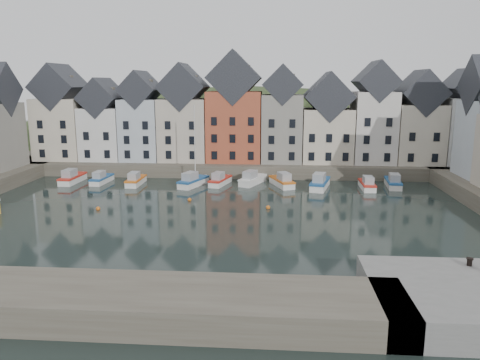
# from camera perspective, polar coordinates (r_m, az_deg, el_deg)

# --- Properties ---
(ground) EXTENTS (260.00, 260.00, 0.00)m
(ground) POSITION_cam_1_polar(r_m,az_deg,el_deg) (51.46, -3.37, -4.86)
(ground) COLOR black
(ground) RESTS_ON ground
(far_quay) EXTENTS (90.00, 16.00, 2.00)m
(far_quay) POSITION_cam_1_polar(r_m,az_deg,el_deg) (80.31, -0.57, 1.97)
(far_quay) COLOR #4A4438
(far_quay) RESTS_ON ground
(near_wall) EXTENTS (50.00, 6.00, 2.00)m
(near_wall) POSITION_cam_1_polar(r_m,az_deg,el_deg) (34.45, -25.79, -12.96)
(near_wall) COLOR #4A4438
(near_wall) RESTS_ON ground
(hillside) EXTENTS (153.60, 70.40, 64.00)m
(hillside) POSITION_cam_1_polar(r_m,az_deg,el_deg) (110.03, 0.59, -5.46)
(hillside) COLOR #1D3018
(hillside) RESTS_ON ground
(far_terrace) EXTENTS (72.37, 8.16, 17.78)m
(far_terrace) POSITION_cam_1_polar(r_m,az_deg,el_deg) (77.15, 1.69, 7.46)
(far_terrace) COLOR beige
(far_terrace) RESTS_ON far_quay
(mooring_buoys) EXTENTS (20.50, 5.50, 0.50)m
(mooring_buoys) POSITION_cam_1_polar(r_m,az_deg,el_deg) (57.12, -6.65, -3.07)
(mooring_buoys) COLOR #C96017
(mooring_buoys) RESTS_ON ground
(boat_a) EXTENTS (2.09, 6.26, 2.38)m
(boat_a) POSITION_cam_1_polar(r_m,az_deg,el_deg) (74.23, -19.79, 0.22)
(boat_a) COLOR silver
(boat_a) RESTS_ON ground
(boat_b) EXTENTS (2.04, 5.55, 2.09)m
(boat_b) POSITION_cam_1_polar(r_m,az_deg,el_deg) (72.65, -16.55, 0.12)
(boat_b) COLOR silver
(boat_b) RESTS_ON ground
(boat_c) EXTENTS (1.77, 5.67, 2.18)m
(boat_c) POSITION_cam_1_polar(r_m,az_deg,el_deg) (70.20, -12.61, -0.05)
(boat_c) COLOR silver
(boat_c) RESTS_ON ground
(boat_d) EXTENTS (3.97, 6.50, 11.89)m
(boat_d) POSITION_cam_1_polar(r_m,az_deg,el_deg) (67.89, -5.78, -0.12)
(boat_d) COLOR silver
(boat_d) RESTS_ON ground
(boat_e) EXTENTS (3.12, 5.89, 2.16)m
(boat_e) POSITION_cam_1_polar(r_m,az_deg,el_deg) (68.55, -2.46, -0.06)
(boat_e) COLOR silver
(boat_e) RESTS_ON ground
(boat_f) EXTENTS (4.10, 6.31, 2.33)m
(boat_f) POSITION_cam_1_polar(r_m,az_deg,el_deg) (68.98, 1.49, 0.06)
(boat_f) COLOR silver
(boat_f) RESTS_ON ground
(boat_g) EXTENTS (3.85, 6.32, 2.32)m
(boat_g) POSITION_cam_1_polar(r_m,az_deg,el_deg) (67.85, 5.17, -0.18)
(boat_g) COLOR silver
(boat_g) RESTS_ON ground
(boat_h) EXTENTS (3.58, 6.91, 2.54)m
(boat_h) POSITION_cam_1_polar(r_m,az_deg,el_deg) (67.06, 9.70, -0.39)
(boat_h) COLOR silver
(boat_h) RESTS_ON ground
(boat_i) EXTENTS (1.81, 5.60, 2.14)m
(boat_i) POSITION_cam_1_polar(r_m,az_deg,el_deg) (68.15, 15.24, -0.55)
(boat_i) COLOR silver
(boat_i) RESTS_ON ground
(boat_j) EXTENTS (2.40, 6.04, 2.26)m
(boat_j) POSITION_cam_1_polar(r_m,az_deg,el_deg) (70.48, 18.18, -0.29)
(boat_j) COLOR silver
(boat_j) RESTS_ON ground
(mooring_bollard) EXTENTS (0.48, 0.48, 0.56)m
(mooring_bollard) POSITION_cam_1_polar(r_m,az_deg,el_deg) (37.36, 26.20, -8.90)
(mooring_bollard) COLOR black
(mooring_bollard) RESTS_ON near_quay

